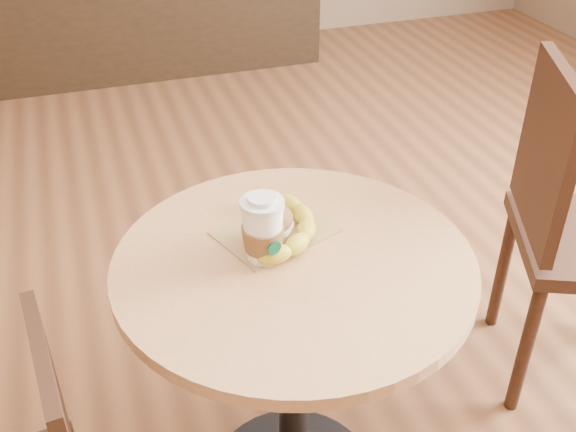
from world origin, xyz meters
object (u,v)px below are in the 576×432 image
object	(u,v)px
muffin	(272,224)
banana	(283,222)
chair_right	(576,224)
coffee_cup	(263,232)
cafe_table	(294,328)

from	to	relation	value
muffin	banana	size ratio (longest dim) A/B	0.32
chair_right	banana	bearing A→B (deg)	117.35
chair_right	muffin	size ratio (longest dim) A/B	10.54
coffee_cup	banana	bearing A→B (deg)	35.01
chair_right	muffin	xyz separation A→B (m)	(-0.91, -0.08, 0.25)
chair_right	coffee_cup	xyz separation A→B (m)	(-0.94, -0.14, 0.27)
muffin	banana	bearing A→B (deg)	39.65
chair_right	coffee_cup	world-z (taller)	chair_right
cafe_table	coffee_cup	world-z (taller)	coffee_cup
coffee_cup	banana	distance (m)	0.12
muffin	banana	distance (m)	0.05
banana	cafe_table	bearing A→B (deg)	-76.99
cafe_table	coffee_cup	bearing A→B (deg)	161.62
cafe_table	banana	distance (m)	0.24
cafe_table	chair_right	world-z (taller)	chair_right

